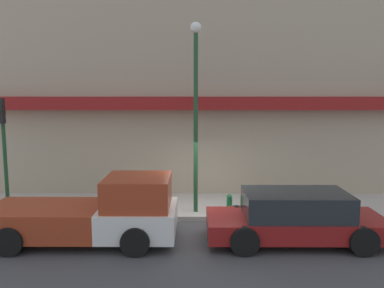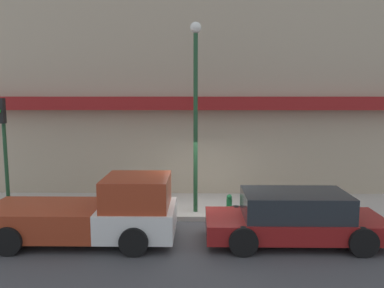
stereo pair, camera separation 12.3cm
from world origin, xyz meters
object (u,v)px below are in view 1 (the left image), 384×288
(pickup_truck, at_px, (96,213))
(parked_car, at_px, (295,217))
(street_lamp, at_px, (196,97))
(traffic_light, at_px, (2,135))
(fire_hydrant, at_px, (229,203))

(pickup_truck, relative_size, parked_car, 1.06)
(parked_car, bearing_deg, street_lamp, 139.74)
(parked_car, distance_m, street_lamp, 4.79)
(pickup_truck, xyz_separation_m, traffic_light, (-3.44, 1.95, 1.94))
(pickup_truck, relative_size, traffic_light, 1.36)
(parked_car, relative_size, traffic_light, 1.28)
(fire_hydrant, height_order, street_lamp, street_lamp)
(pickup_truck, bearing_deg, traffic_light, 149.97)
(pickup_truck, height_order, parked_car, pickup_truck)
(fire_hydrant, xyz_separation_m, traffic_light, (-7.31, -0.29, 2.30))
(parked_car, xyz_separation_m, fire_hydrant, (-1.58, 2.24, -0.25))
(parked_car, distance_m, traffic_light, 9.33)
(parked_car, bearing_deg, traffic_light, 167.01)
(street_lamp, distance_m, traffic_light, 6.31)
(traffic_light, bearing_deg, parked_car, -12.35)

